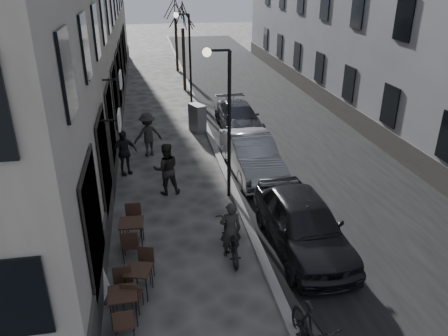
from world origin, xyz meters
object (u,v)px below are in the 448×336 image
object	(u,v)px
pedestrian_near	(166,169)
car_far	(239,117)
bistro_set_b	(139,279)
utility_cabinet	(197,118)
bicycle	(230,240)
pedestrian_far	(124,153)
streetlamp_far	(187,48)
tree_near	(182,15)
bistro_set_c	(132,232)
sign_board	(100,281)
bistro_set_a	(124,304)
car_mid	(251,155)
tree_far	(175,8)
car_near	(303,223)
pedestrian_mid	(148,135)
streetlamp_near	(224,109)

from	to	relation	value
pedestrian_near	car_far	bearing A→B (deg)	-125.60
bistro_set_b	utility_cabinet	xyz separation A→B (m)	(2.81, 11.45, 0.23)
bicycle	pedestrian_far	distance (m)	6.62
streetlamp_far	tree_near	world-z (taller)	tree_near
bistro_set_c	sign_board	size ratio (longest dim) A/B	1.50
tree_near	bistro_set_a	distance (m)	21.16
pedestrian_near	tree_near	bearing A→B (deg)	-101.34
bicycle	pedestrian_far	size ratio (longest dim) A/B	1.07
tree_near	sign_board	world-z (taller)	tree_near
streetlamp_far	bistro_set_c	distance (m)	15.14
bicycle	pedestrian_near	size ratio (longest dim) A/B	1.01
pedestrian_near	car_mid	size ratio (longest dim) A/B	0.41
tree_far	pedestrian_far	bearing A→B (deg)	-100.69
pedestrian_near	car_far	size ratio (longest dim) A/B	0.42
bistro_set_c	bicycle	bearing A→B (deg)	-14.89
bistro_set_a	bicycle	size ratio (longest dim) A/B	0.83
car_near	tree_far	bearing A→B (deg)	92.28
pedestrian_far	pedestrian_mid	bearing A→B (deg)	36.02
bistro_set_c	pedestrian_mid	bearing A→B (deg)	87.94
bicycle	pedestrian_far	bearing A→B (deg)	-63.03
pedestrian_mid	car_mid	distance (m)	4.60
bistro_set_a	bistro_set_b	distance (m)	0.90
tree_near	sign_board	xyz separation A→B (m)	(-3.89, -19.56, -4.21)
streetlamp_far	car_near	bearing A→B (deg)	-84.03
tree_far	pedestrian_mid	bearing A→B (deg)	-98.67
pedestrian_far	streetlamp_far	bearing A→B (deg)	44.75
pedestrian_near	car_mid	distance (m)	3.49
pedestrian_far	car_mid	xyz separation A→B (m)	(4.80, -0.76, -0.13)
bistro_set_a	pedestrian_far	xyz separation A→B (m)	(-0.18, 7.92, 0.41)
pedestrian_far	car_near	world-z (taller)	pedestrian_far
sign_board	utility_cabinet	size ratio (longest dim) A/B	0.82
streetlamp_far	tree_far	distance (m)	9.12
tree_far	bistro_set_b	bearing A→B (deg)	-96.63
tree_far	utility_cabinet	distance (m)	14.74
bistro_set_c	car_far	bearing A→B (deg)	64.62
sign_board	car_far	xyz separation A→B (m)	(5.75, 11.26, 0.19)
streetlamp_far	pedestrian_mid	size ratio (longest dim) A/B	2.73
pedestrian_near	car_near	bearing A→B (deg)	128.12
tree_near	pedestrian_near	distance (m)	15.04
tree_far	car_mid	world-z (taller)	tree_far
bistro_set_b	pedestrian_near	world-z (taller)	pedestrian_near
tree_far	bistro_set_c	distance (m)	24.16
utility_cabinet	car_near	world-z (taller)	car_near
car_near	bistro_set_b	bearing A→B (deg)	-166.34
pedestrian_near	car_near	xyz separation A→B (m)	(3.54, -3.99, -0.14)
utility_cabinet	car_near	size ratio (longest dim) A/B	0.29
pedestrian_near	tree_far	bearing A→B (deg)	-99.04
sign_board	pedestrian_near	distance (m)	5.49
streetlamp_far	pedestrian_mid	distance (m)	8.50
streetlamp_near	bicycle	world-z (taller)	streetlamp_near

